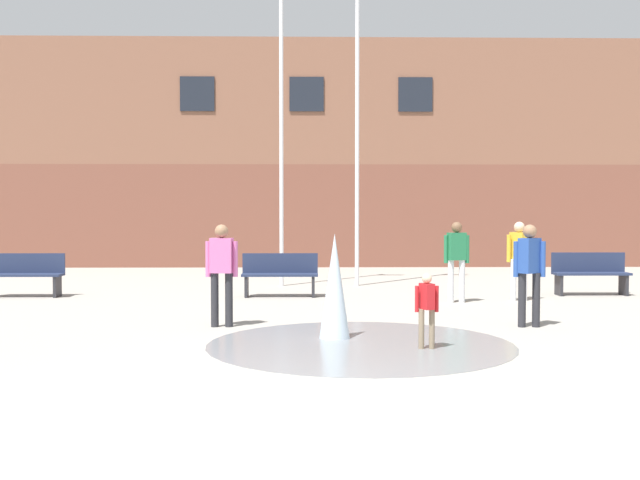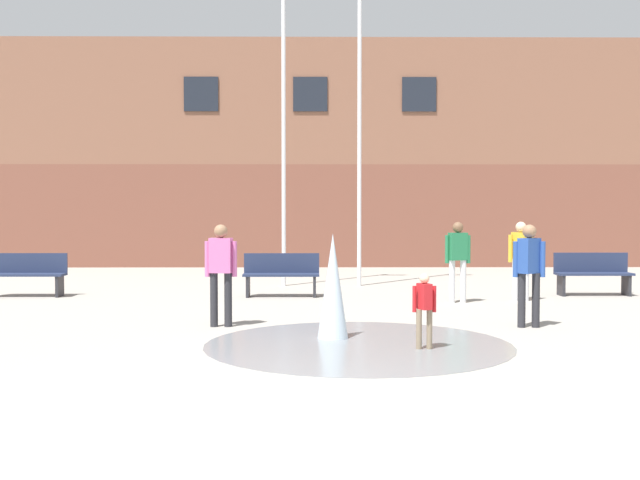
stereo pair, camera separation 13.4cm
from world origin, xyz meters
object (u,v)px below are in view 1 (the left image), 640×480
(park_bench_under_left_flagpole, at_px, (280,274))
(child_running, at_px, (427,305))
(adult_near_bench, at_px, (529,267))
(adult_watching, at_px, (222,267))
(park_bench_left_of_flagpoles, at_px, (25,274))
(park_bench_far_right, at_px, (590,273))
(adult_in_red, at_px, (519,254))
(flagpole_right, at_px, (358,96))
(flagpole_left, at_px, (282,98))
(teen_by_trashcan, at_px, (457,255))

(park_bench_under_left_flagpole, relative_size, child_running, 1.62)
(adult_near_bench, distance_m, adult_watching, 4.76)
(park_bench_left_of_flagpoles, distance_m, park_bench_far_right, 12.05)
(park_bench_far_right, bearing_deg, adult_in_red, -151.31)
(flagpole_right, bearing_deg, adult_in_red, -46.30)
(park_bench_under_left_flagpole, distance_m, child_running, 6.47)
(flagpole_left, height_order, flagpole_right, flagpole_right)
(teen_by_trashcan, bearing_deg, park_bench_under_left_flagpole, -33.47)
(adult_in_red, bearing_deg, park_bench_left_of_flagpoles, 53.06)
(park_bench_left_of_flagpoles, relative_size, teen_by_trashcan, 1.01)
(adult_near_bench, distance_m, child_running, 2.65)
(park_bench_far_right, height_order, adult_near_bench, adult_near_bench)
(adult_in_red, height_order, flagpole_right, flagpole_right)
(teen_by_trashcan, height_order, child_running, teen_by_trashcan)
(child_running, xyz_separation_m, adult_watching, (-2.87, 1.95, 0.35))
(park_bench_far_right, relative_size, child_running, 1.62)
(adult_watching, bearing_deg, adult_near_bench, 6.47)
(adult_in_red, relative_size, adult_watching, 1.00)
(park_bench_far_right, distance_m, flagpole_left, 8.10)
(park_bench_under_left_flagpole, height_order, adult_near_bench, adult_near_bench)
(adult_near_bench, bearing_deg, teen_by_trashcan, 59.92)
(park_bench_left_of_flagpoles, xyz_separation_m, child_running, (7.49, -6.19, 0.10))
(park_bench_left_of_flagpoles, distance_m, teen_by_trashcan, 8.98)
(teen_by_trashcan, distance_m, flagpole_right, 5.30)
(adult_near_bench, xyz_separation_m, adult_in_red, (0.84, 3.46, 0.00))
(park_bench_far_right, bearing_deg, adult_watching, -149.66)
(child_running, bearing_deg, adult_watching, -145.30)
(park_bench_left_of_flagpoles, bearing_deg, adult_watching, -42.62)
(adult_near_bench, xyz_separation_m, flagpole_right, (-2.18, 6.62, 3.65))
(park_bench_left_of_flagpoles, relative_size, adult_near_bench, 1.01)
(child_running, bearing_deg, adult_near_bench, 112.89)
(park_bench_left_of_flagpoles, height_order, adult_near_bench, adult_near_bench)
(adult_near_bench, height_order, adult_in_red, same)
(flagpole_left, distance_m, flagpole_right, 1.83)
(child_running, bearing_deg, park_bench_left_of_flagpoles, -150.77)
(adult_watching, bearing_deg, park_bench_under_left_flagpole, 87.55)
(park_bench_far_right, xyz_separation_m, flagpole_right, (-4.85, 2.16, 4.10))
(child_running, height_order, flagpole_left, flagpole_left)
(adult_near_bench, bearing_deg, park_bench_under_left_flagpole, 94.18)
(park_bench_left_of_flagpoles, relative_size, adult_watching, 1.01)
(flagpole_left, bearing_deg, child_running, -75.89)
(adult_watching, bearing_deg, teen_by_trashcan, 43.38)
(child_running, bearing_deg, park_bench_far_right, 122.92)
(flagpole_left, xyz_separation_m, flagpole_right, (1.83, 0.00, 0.06))
(teen_by_trashcan, xyz_separation_m, adult_near_bench, (0.49, -3.16, 0.00))
(park_bench_left_of_flagpoles, height_order, child_running, child_running)
(park_bench_under_left_flagpole, distance_m, adult_watching, 4.26)
(park_bench_under_left_flagpole, relative_size, flagpole_left, 0.19)
(park_bench_left_of_flagpoles, xyz_separation_m, adult_in_red, (10.21, -0.90, 0.45))
(park_bench_far_right, xyz_separation_m, flagpole_left, (-6.68, 2.16, 4.04))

